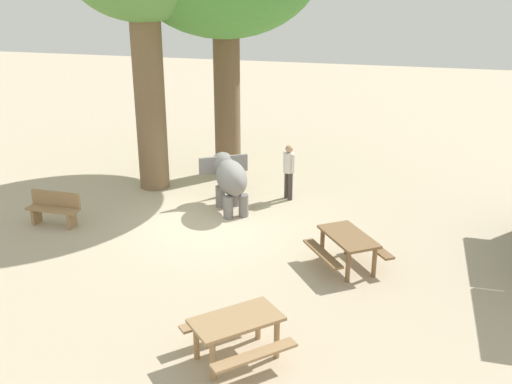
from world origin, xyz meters
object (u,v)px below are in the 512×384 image
at_px(elephant, 229,177).
at_px(picnic_table_near, 236,328).
at_px(person_handler, 289,168).
at_px(picnic_table_far, 348,243).
at_px(wooden_bench, 54,208).

xyz_separation_m(elephant, picnic_table_near, (6.47, 2.15, -0.34)).
height_order(person_handler, picnic_table_near, person_handler).
xyz_separation_m(elephant, picnic_table_far, (2.66, 3.57, -0.34)).
distance_m(elephant, person_handler, 1.84).
relative_size(elephant, wooden_bench, 1.41).
bearing_deg(elephant, picnic_table_far, -159.15).
height_order(elephant, picnic_table_near, elephant).
bearing_deg(picnic_table_near, wooden_bench, 101.05).
bearing_deg(elephant, picnic_table_near, 165.92).
distance_m(person_handler, wooden_bench, 6.47).
height_order(picnic_table_near, picnic_table_far, same).
bearing_deg(person_handler, elephant, -6.57).
bearing_deg(elephant, person_handler, -82.99).
height_order(wooden_bench, picnic_table_near, wooden_bench).
relative_size(wooden_bench, picnic_table_near, 0.67).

